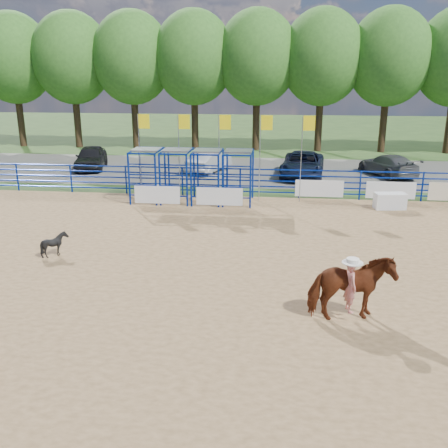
# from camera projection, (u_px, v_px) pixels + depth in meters

# --- Properties ---
(ground) EXTENTS (120.00, 120.00, 0.00)m
(ground) POSITION_uv_depth(u_px,v_px,m) (215.00, 271.00, 16.20)
(ground) COLOR #345120
(ground) RESTS_ON ground
(arena_dirt) EXTENTS (30.00, 20.00, 0.02)m
(arena_dirt) POSITION_uv_depth(u_px,v_px,m) (215.00, 271.00, 16.19)
(arena_dirt) COLOR #A27E51
(arena_dirt) RESTS_ON ground
(gravel_strip) EXTENTS (40.00, 10.00, 0.01)m
(gravel_strip) POSITION_uv_depth(u_px,v_px,m) (249.00, 171.00, 32.34)
(gravel_strip) COLOR slate
(gravel_strip) RESTS_ON ground
(announcer_table) EXTENTS (1.48, 0.85, 0.75)m
(announcer_table) POSITION_uv_depth(u_px,v_px,m) (390.00, 201.00, 23.30)
(announcer_table) COLOR silver
(announcer_table) RESTS_ON arena_dirt
(horse_and_rider) EXTENTS (2.26, 1.39, 2.38)m
(horse_and_rider) POSITION_uv_depth(u_px,v_px,m) (351.00, 286.00, 12.74)
(horse_and_rider) COLOR maroon
(horse_and_rider) RESTS_ON arena_dirt
(calf) EXTENTS (0.82, 0.74, 0.86)m
(calf) POSITION_uv_depth(u_px,v_px,m) (55.00, 244.00, 17.35)
(calf) COLOR black
(calf) RESTS_ON arena_dirt
(car_a) EXTENTS (2.63, 4.66, 1.49)m
(car_a) POSITION_uv_depth(u_px,v_px,m) (91.00, 157.00, 32.77)
(car_a) COLOR black
(car_a) RESTS_ON gravel_strip
(car_b) EXTENTS (2.63, 4.33, 1.35)m
(car_b) POSITION_uv_depth(u_px,v_px,m) (209.00, 161.00, 31.83)
(car_b) COLOR #9B9FA4
(car_b) RESTS_ON gravel_strip
(car_c) EXTENTS (2.98, 5.56, 1.48)m
(car_c) POSITION_uv_depth(u_px,v_px,m) (302.00, 164.00, 30.37)
(car_c) COLOR black
(car_c) RESTS_ON gravel_strip
(car_d) EXTENTS (3.51, 4.86, 1.31)m
(car_d) POSITION_uv_depth(u_px,v_px,m) (388.00, 165.00, 30.64)
(car_d) COLOR #5B5B5E
(car_d) RESTS_ON gravel_strip
(perimeter_fence) EXTENTS (30.10, 20.10, 1.50)m
(perimeter_fence) POSITION_uv_depth(u_px,v_px,m) (215.00, 249.00, 15.98)
(perimeter_fence) COLOR navy
(perimeter_fence) RESTS_ON ground
(chute_assembly) EXTENTS (19.32, 2.41, 4.20)m
(chute_assembly) POSITION_uv_depth(u_px,v_px,m) (200.00, 177.00, 24.42)
(chute_assembly) COLOR navy
(chute_assembly) RESTS_ON ground
(treeline) EXTENTS (56.40, 6.40, 11.24)m
(treeline) POSITION_uv_depth(u_px,v_px,m) (257.00, 53.00, 38.66)
(treeline) COLOR #3F2B19
(treeline) RESTS_ON ground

